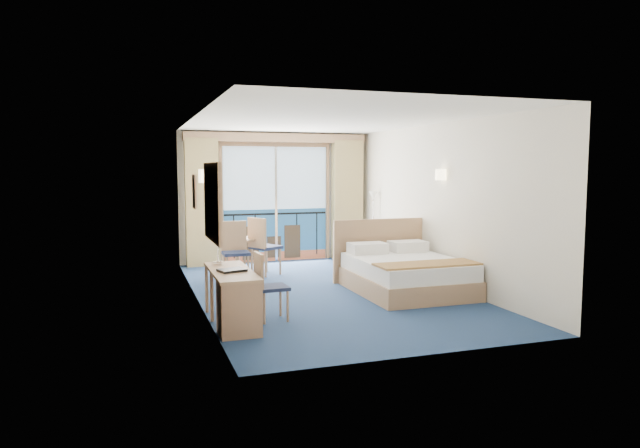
% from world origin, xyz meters
% --- Properties ---
extents(floor, '(6.50, 6.50, 0.00)m').
position_xyz_m(floor, '(0.00, 0.00, 0.00)').
color(floor, navy).
rests_on(floor, ground).
extents(room_walls, '(4.04, 6.54, 2.72)m').
position_xyz_m(room_walls, '(0.00, 0.00, 1.78)').
color(room_walls, white).
rests_on(room_walls, ground).
extents(balcony_door, '(2.36, 0.03, 2.52)m').
position_xyz_m(balcony_door, '(-0.01, 3.22, 1.14)').
color(balcony_door, navy).
rests_on(balcony_door, room_walls).
extents(curtain_left, '(0.65, 0.22, 2.55)m').
position_xyz_m(curtain_left, '(-1.55, 3.07, 1.28)').
color(curtain_left, tan).
rests_on(curtain_left, room_walls).
extents(curtain_right, '(0.65, 0.22, 2.55)m').
position_xyz_m(curtain_right, '(1.55, 3.07, 1.28)').
color(curtain_right, tan).
rests_on(curtain_right, room_walls).
extents(pelmet, '(3.80, 0.25, 0.18)m').
position_xyz_m(pelmet, '(0.00, 3.10, 2.58)').
color(pelmet, '#A07557').
rests_on(pelmet, room_walls).
extents(mirror, '(0.05, 1.25, 0.95)m').
position_xyz_m(mirror, '(-1.97, -1.50, 1.55)').
color(mirror, '#A07557').
rests_on(mirror, room_walls).
extents(wall_print, '(0.04, 0.42, 0.52)m').
position_xyz_m(wall_print, '(-1.97, 0.45, 1.60)').
color(wall_print, '#A07557').
rests_on(wall_print, room_walls).
extents(sconce_left, '(0.18, 0.18, 0.18)m').
position_xyz_m(sconce_left, '(-1.94, -0.60, 1.85)').
color(sconce_left, '#FFEAB2').
rests_on(sconce_left, room_walls).
extents(sconce_right, '(0.18, 0.18, 0.18)m').
position_xyz_m(sconce_right, '(1.94, -0.15, 1.85)').
color(sconce_right, '#FFEAB2').
rests_on(sconce_right, room_walls).
extents(bed, '(1.72, 2.04, 1.08)m').
position_xyz_m(bed, '(1.19, -0.37, 0.30)').
color(bed, '#A07557').
rests_on(bed, ground).
extents(nightstand, '(0.39, 0.38, 0.52)m').
position_xyz_m(nightstand, '(1.78, 0.94, 0.26)').
color(nightstand, '#A77858').
rests_on(nightstand, ground).
extents(phone, '(0.17, 0.14, 0.07)m').
position_xyz_m(phone, '(1.75, 0.90, 0.55)').
color(phone, beige).
rests_on(phone, nightstand).
extents(armchair, '(0.82, 0.84, 0.69)m').
position_xyz_m(armchair, '(1.33, 1.47, 0.34)').
color(armchair, '#4F5560').
rests_on(armchair, ground).
extents(floor_lamp, '(0.20, 0.20, 1.48)m').
position_xyz_m(floor_lamp, '(1.87, 2.41, 1.12)').
color(floor_lamp, silver).
rests_on(floor_lamp, ground).
extents(desk, '(0.50, 1.46, 0.68)m').
position_xyz_m(desk, '(-1.74, -1.78, 0.38)').
color(desk, '#A07557').
rests_on(desk, ground).
extents(desk_chair, '(0.41, 0.40, 0.89)m').
position_xyz_m(desk_chair, '(-1.29, -1.39, 0.50)').
color(desk_chair, '#1D2644').
rests_on(desk_chair, ground).
extents(folder, '(0.37, 0.32, 0.03)m').
position_xyz_m(folder, '(-1.74, -1.46, 0.70)').
color(folder, black).
rests_on(folder, desk).
extents(desk_lamp, '(0.13, 0.13, 0.50)m').
position_xyz_m(desk_lamp, '(-1.83, -0.87, 1.06)').
color(desk_lamp, silver).
rests_on(desk_lamp, desk).
extents(round_table, '(0.75, 0.75, 0.68)m').
position_xyz_m(round_table, '(-1.07, 1.90, 0.51)').
color(round_table, '#A07557').
rests_on(round_table, ground).
extents(table_chair_a, '(0.63, 0.63, 1.06)m').
position_xyz_m(table_chair_a, '(-0.65, 1.69, 0.60)').
color(table_chair_a, '#1D2644').
rests_on(table_chair_a, ground).
extents(table_chair_b, '(0.45, 0.46, 1.04)m').
position_xyz_m(table_chair_b, '(-1.21, 1.35, 0.58)').
color(table_chair_b, '#1D2644').
rests_on(table_chair_b, ground).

